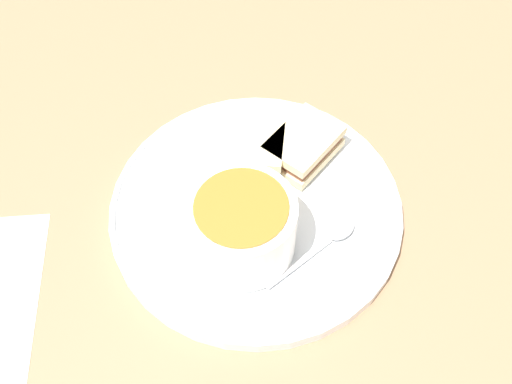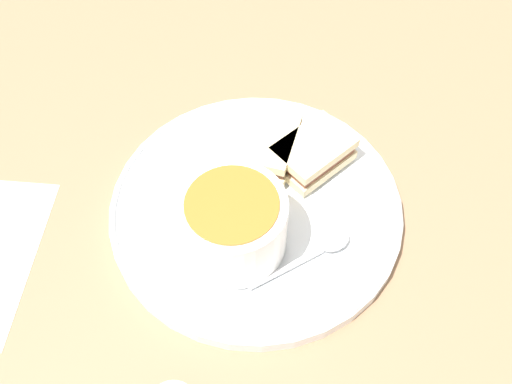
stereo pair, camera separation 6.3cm
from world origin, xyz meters
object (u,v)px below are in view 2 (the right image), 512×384
(spoon, at_px, (324,247))
(sandwich_half_far, at_px, (268,145))
(soup_bowl, at_px, (233,224))
(sandwich_half_near, at_px, (313,153))

(spoon, relative_size, sandwich_half_far, 1.12)
(soup_bowl, relative_size, sandwich_half_far, 1.11)
(spoon, height_order, sandwich_half_near, sandwich_half_near)
(spoon, xyz_separation_m, sandwich_half_near, (-0.09, -0.06, 0.01))
(sandwich_half_near, relative_size, sandwich_half_far, 1.01)
(sandwich_half_far, bearing_deg, sandwich_half_near, 109.37)
(soup_bowl, relative_size, spoon, 0.99)
(soup_bowl, bearing_deg, sandwich_half_near, 172.33)
(spoon, distance_m, sandwich_half_near, 0.11)
(soup_bowl, bearing_deg, spoon, 116.80)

